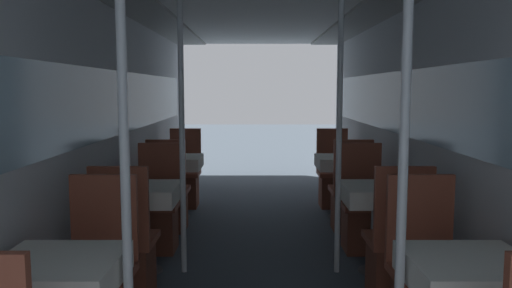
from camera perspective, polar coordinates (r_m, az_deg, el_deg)
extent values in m
cube|color=silver|center=(4.31, -17.49, 0.65)|extent=(0.05, 8.44, 2.22)
cube|color=#8CB2C6|center=(4.29, -17.46, 4.32)|extent=(0.03, 7.77, 0.58)
cube|color=silver|center=(4.33, 18.20, 0.65)|extent=(0.05, 8.44, 2.22)
cube|color=#8CB2C6|center=(4.31, 18.17, 4.30)|extent=(0.03, 7.77, 0.58)
cube|color=#B2B2B7|center=(2.56, -21.82, -12.34)|extent=(0.53, 0.53, 0.02)
cube|color=white|center=(2.58, -21.77, -13.55)|extent=(0.57, 0.57, 0.14)
cube|color=brown|center=(3.13, -17.85, -14.16)|extent=(0.40, 0.40, 0.05)
cube|color=brown|center=(3.21, -17.04, -8.11)|extent=(0.40, 0.04, 0.54)
cylinder|color=silver|center=(2.36, -14.84, -3.75)|extent=(0.05, 0.05, 2.22)
cylinder|color=#4C4C51|center=(4.38, -12.66, -13.95)|extent=(0.29, 0.29, 0.01)
cylinder|color=#B7B7BC|center=(4.27, -12.78, -9.50)|extent=(0.10, 0.10, 0.69)
cube|color=#B2B2B7|center=(4.19, -12.90, -4.83)|extent=(0.53, 0.53, 0.02)
cube|color=white|center=(4.20, -12.88, -5.59)|extent=(0.57, 0.57, 0.14)
cube|color=brown|center=(3.82, -14.54, -13.91)|extent=(0.34, 0.34, 0.41)
cube|color=brown|center=(3.75, -14.64, -10.61)|extent=(0.40, 0.40, 0.05)
cube|color=brown|center=(3.50, -15.52, -6.84)|extent=(0.40, 0.04, 0.54)
cube|color=brown|center=(4.82, -11.32, -9.55)|extent=(0.34, 0.34, 0.41)
cube|color=brown|center=(4.77, -11.38, -6.88)|extent=(0.40, 0.40, 0.05)
cube|color=brown|center=(4.88, -11.04, -3.03)|extent=(0.40, 0.04, 0.54)
cylinder|color=silver|center=(4.07, -8.56, 0.56)|extent=(0.05, 0.05, 2.22)
cylinder|color=#4C4C51|center=(6.04, -9.01, -8.21)|extent=(0.29, 0.29, 0.01)
cylinder|color=#B7B7BC|center=(5.96, -9.07, -4.92)|extent=(0.10, 0.10, 0.69)
cube|color=#B2B2B7|center=(5.90, -9.13, -1.54)|extent=(0.53, 0.53, 0.02)
cube|color=white|center=(5.91, -9.12, -2.09)|extent=(0.57, 0.57, 0.14)
cube|color=brown|center=(5.47, -9.92, -7.62)|extent=(0.34, 0.34, 0.41)
cube|color=brown|center=(5.42, -9.97, -5.25)|extent=(0.40, 0.40, 0.05)
cube|color=brown|center=(5.19, -10.37, -2.47)|extent=(0.40, 0.04, 0.54)
cube|color=brown|center=(6.51, -8.31, -5.34)|extent=(0.34, 0.34, 0.41)
cube|color=brown|center=(6.47, -8.34, -3.34)|extent=(0.40, 0.40, 0.05)
cube|color=brown|center=(6.61, -8.16, -0.56)|extent=(0.40, 0.04, 0.54)
cube|color=#B2B2B7|center=(2.59, 23.15, -12.20)|extent=(0.53, 0.53, 0.02)
cube|color=white|center=(2.60, 23.09, -13.40)|extent=(0.57, 0.57, 0.14)
cube|color=brown|center=(3.15, 18.95, -14.05)|extent=(0.40, 0.40, 0.05)
cube|color=brown|center=(3.23, 18.08, -8.05)|extent=(0.40, 0.04, 0.54)
cylinder|color=silver|center=(2.38, 16.33, -3.71)|extent=(0.05, 0.05, 2.22)
cylinder|color=#4C4C51|center=(4.40, 13.41, -13.89)|extent=(0.29, 0.29, 0.01)
cylinder|color=#B7B7BC|center=(4.29, 13.53, -9.46)|extent=(0.10, 0.10, 0.69)
cube|color=#B2B2B7|center=(4.21, 13.66, -4.80)|extent=(0.53, 0.53, 0.02)
cube|color=white|center=(4.22, 13.64, -5.57)|extent=(0.57, 0.57, 0.14)
cube|color=brown|center=(3.84, 15.42, -13.84)|extent=(0.34, 0.34, 0.41)
cube|color=brown|center=(3.77, 15.52, -10.55)|extent=(0.40, 0.40, 0.05)
cube|color=brown|center=(3.52, 16.46, -6.80)|extent=(0.40, 0.04, 0.54)
cube|color=brown|center=(4.84, 11.96, -9.52)|extent=(0.34, 0.34, 0.41)
cube|color=brown|center=(4.78, 12.03, -6.86)|extent=(0.40, 0.40, 0.05)
cube|color=brown|center=(4.90, 11.66, -3.02)|extent=(0.40, 0.04, 0.54)
cylinder|color=silver|center=(4.09, 9.36, 0.56)|extent=(0.05, 0.05, 2.22)
cylinder|color=#4C4C51|center=(6.05, 9.49, -8.19)|extent=(0.29, 0.29, 0.01)
cylinder|color=#B7B7BC|center=(5.97, 9.55, -4.91)|extent=(0.10, 0.10, 0.69)
cube|color=#B2B2B7|center=(5.91, 9.61, -1.54)|extent=(0.53, 0.53, 0.02)
cube|color=white|center=(5.92, 9.60, -2.09)|extent=(0.57, 0.57, 0.14)
cube|color=brown|center=(5.48, 10.47, -7.59)|extent=(0.34, 0.34, 0.41)
cube|color=brown|center=(5.43, 10.52, -5.24)|extent=(0.40, 0.40, 0.05)
cube|color=brown|center=(5.21, 10.95, -2.46)|extent=(0.40, 0.04, 0.54)
cube|color=brown|center=(6.52, 8.73, -5.33)|extent=(0.34, 0.34, 0.41)
cube|color=brown|center=(6.48, 8.76, -3.34)|extent=(0.40, 0.40, 0.05)
cube|color=brown|center=(6.62, 8.57, -0.56)|extent=(0.40, 0.04, 0.54)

